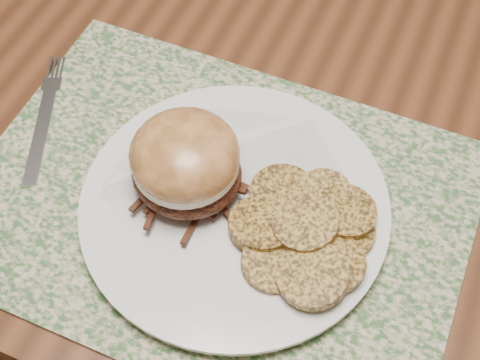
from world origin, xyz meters
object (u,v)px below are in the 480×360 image
object	(u,v)px
pork_sandwich	(186,162)
fork	(45,116)
dinner_plate	(235,207)
dining_table	(295,72)

from	to	relation	value
pork_sandwich	fork	xyz separation A→B (m)	(-0.17, 0.03, -0.05)
dinner_plate	fork	size ratio (longest dim) A/B	1.65
dining_table	pork_sandwich	xyz separation A→B (m)	(-0.01, -0.26, 0.14)
dinner_plate	fork	world-z (taller)	dinner_plate
pork_sandwich	dinner_plate	bearing A→B (deg)	2.07
dining_table	dinner_plate	distance (m)	0.28
pork_sandwich	fork	bearing A→B (deg)	173.65
fork	dining_table	bearing A→B (deg)	28.74
pork_sandwich	fork	distance (m)	0.18
dinner_plate	dining_table	bearing A→B (deg)	97.12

